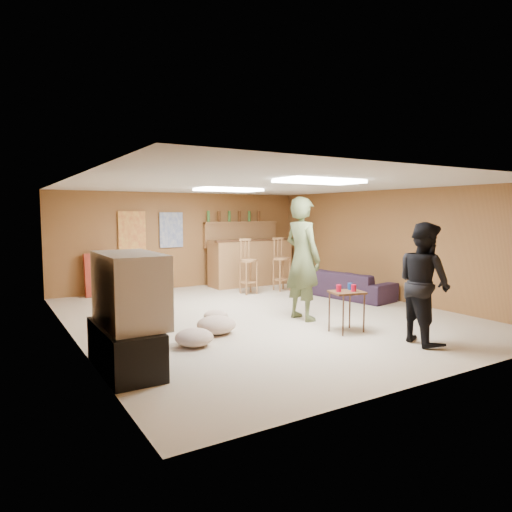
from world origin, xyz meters
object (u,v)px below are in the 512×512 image
bar_counter (250,262)px  sofa (349,285)px  tray_table (347,312)px  person_olive (302,259)px  person_black (424,283)px  tv_body (130,289)px

bar_counter → sofa: 2.65m
sofa → tray_table: tray_table is taller
tray_table → person_olive: bearing=93.9°
tray_table → bar_counter: bearing=77.3°
person_black → sofa: bearing=-12.1°
person_olive → person_black: person_olive is taller
tv_body → tray_table: bearing=-0.9°
person_olive → tray_table: (0.07, -0.99, -0.70)m
person_black → tray_table: (-0.50, 0.93, -0.51)m
tv_body → person_black: (3.64, -0.98, -0.09)m
person_olive → tray_table: size_ratio=3.31×
person_olive → sofa: bearing=-67.7°
tv_body → person_black: person_black is taller
tv_body → person_olive: size_ratio=0.55×
person_black → tray_table: person_black is taller
person_olive → sofa: 2.34m
tv_body → sofa: size_ratio=0.59×
tv_body → bar_counter: 6.09m
tv_body → person_black: bearing=-15.1°
person_black → sofa: size_ratio=0.87×
person_olive → person_black: (0.57, -1.92, -0.19)m
sofa → tray_table: bearing=126.3°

